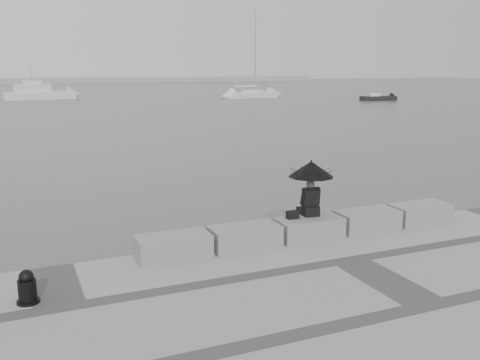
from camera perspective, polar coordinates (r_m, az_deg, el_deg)
name	(u,v)px	position (r m, az deg, el deg)	size (l,w,h in m)	color
ground	(299,252)	(13.67, 6.31, -7.61)	(360.00, 360.00, 0.00)	#3F4143
stone_block_far_left	(173,246)	(11.78, -7.15, -7.02)	(1.60, 0.80, 0.50)	slate
stone_block_left	(245,237)	(12.32, 0.50, -6.06)	(1.60, 0.80, 0.50)	slate
stone_block_centre	(309,228)	(13.07, 7.36, -5.10)	(1.60, 0.80, 0.50)	slate
stone_block_right	(367,220)	(13.99, 13.39, -4.20)	(1.60, 0.80, 0.50)	slate
stone_block_far_right	(420,213)	(15.04, 18.61, -3.37)	(1.60, 0.80, 0.50)	slate
seated_person	(311,176)	(12.99, 7.60, 0.44)	(1.12, 1.12, 1.39)	black
bag	(293,215)	(12.89, 5.63, -3.71)	(0.29, 0.17, 0.19)	black
mooring_bollard	(27,289)	(10.22, -21.75, -10.78)	(0.39, 0.39, 0.62)	black
distant_landmass	(0,81)	(165.74, -24.23, 9.63)	(180.00, 8.00, 2.80)	#9EA0A3
sailboat_right	(252,94)	(82.69, 1.32, 9.12)	(8.54, 3.85, 12.90)	white
motor_cruiser	(40,93)	(83.72, -20.59, 8.67)	(10.15, 3.97, 4.50)	white
small_motorboat	(378,98)	(78.48, 14.53, 8.46)	(5.23, 2.47, 1.10)	black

